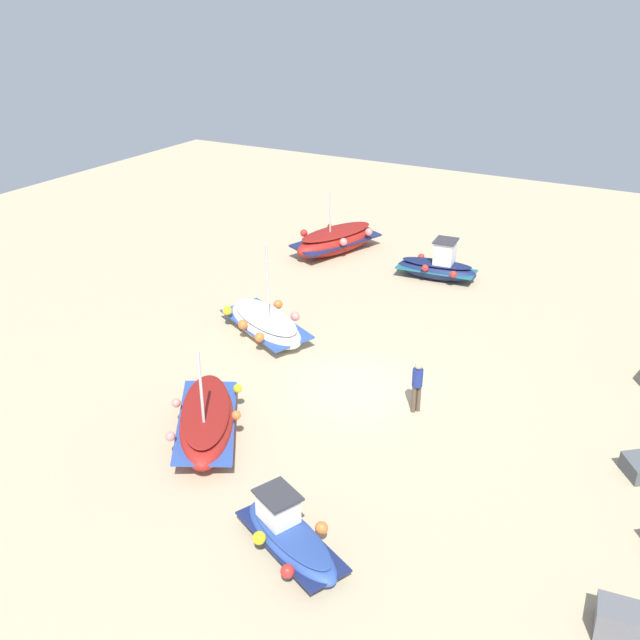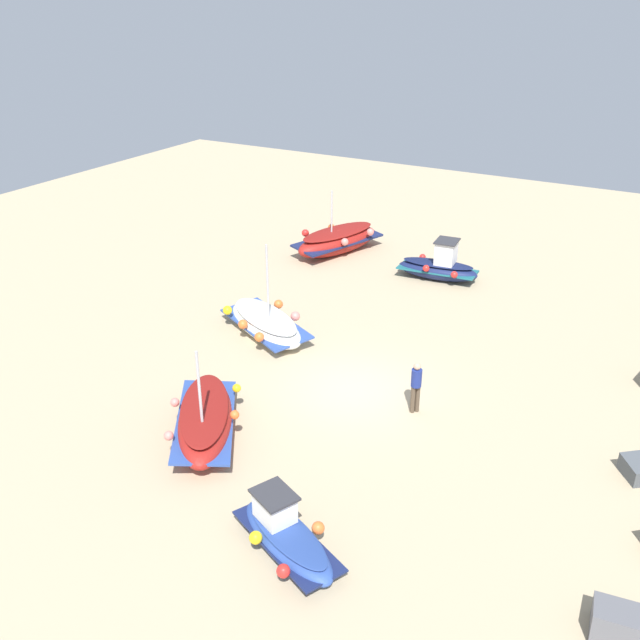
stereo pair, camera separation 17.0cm
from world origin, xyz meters
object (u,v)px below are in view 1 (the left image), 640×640
object	(u,v)px
fishing_boat_3	(207,420)
person_walking	(417,384)
fishing_boat_0	(438,266)
fishing_boat_2	(289,535)
fishing_boat_1	(265,323)
fishing_boat_4	(336,240)

from	to	relation	value
fishing_boat_3	person_walking	distance (m)	6.31
fishing_boat_0	fishing_boat_2	size ratio (longest dim) A/B	1.09
fishing_boat_3	person_walking	size ratio (longest dim) A/B	2.70
fishing_boat_1	person_walking	world-z (taller)	fishing_boat_1
fishing_boat_4	fishing_boat_0	bearing A→B (deg)	-78.99
fishing_boat_1	fishing_boat_0	bearing A→B (deg)	-87.06
fishing_boat_4	person_walking	distance (m)	14.19
fishing_boat_3	fishing_boat_0	bearing A→B (deg)	-39.82
fishing_boat_1	fishing_boat_4	bearing A→B (deg)	-52.04
fishing_boat_1	fishing_boat_2	bearing A→B (deg)	152.64
fishing_boat_1	fishing_boat_4	world-z (taller)	fishing_boat_1
fishing_boat_3	fishing_boat_1	bearing A→B (deg)	-15.19
fishing_boat_2	person_walking	world-z (taller)	person_walking
fishing_boat_0	fishing_boat_1	size ratio (longest dim) A/B	0.79
fishing_boat_0	fishing_boat_3	xyz separation A→B (m)	(14.59, -1.56, -0.03)
fishing_boat_1	fishing_boat_3	world-z (taller)	fishing_boat_1
person_walking	fishing_boat_2	bearing A→B (deg)	127.09
fishing_boat_2	person_walking	bearing A→B (deg)	-68.40
fishing_boat_3	fishing_boat_4	bearing A→B (deg)	-19.46
fishing_boat_0	fishing_boat_4	distance (m)	5.52
fishing_boat_3	fishing_boat_4	xyz separation A→B (m)	(-15.36, -3.90, 0.10)
fishing_boat_3	fishing_boat_4	size ratio (longest dim) A/B	0.89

